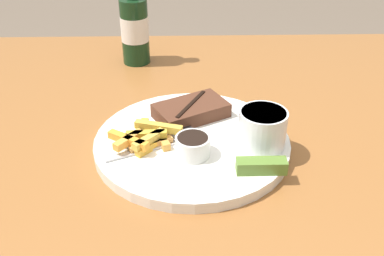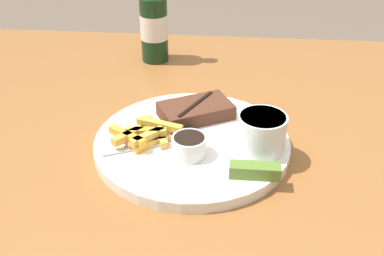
{
  "view_description": "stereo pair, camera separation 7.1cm",
  "coord_description": "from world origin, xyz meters",
  "px_view_note": "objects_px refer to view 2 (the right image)",
  "views": [
    {
      "loc": [
        -0.01,
        -0.6,
        1.18
      ],
      "look_at": [
        0.0,
        0.0,
        0.8
      ],
      "focal_mm": 42.0,
      "sensor_mm": 36.0,
      "label": 1
    },
    {
      "loc": [
        0.06,
        -0.6,
        1.18
      ],
      "look_at": [
        0.0,
        0.0,
        0.8
      ],
      "focal_mm": 42.0,
      "sensor_mm": 36.0,
      "label": 2
    }
  ],
  "objects_px": {
    "dipping_sauce_cup": "(191,145)",
    "dinner_plate": "(192,143)",
    "coleslaw_cup": "(262,131)",
    "pickle_spear": "(255,171)",
    "knife_utensil": "(186,124)",
    "fork_utensil": "(141,147)",
    "beer_bottle": "(154,25)",
    "steak_portion": "(197,111)"
  },
  "relations": [
    {
      "from": "steak_portion",
      "to": "coleslaw_cup",
      "type": "xyz_separation_m",
      "value": [
        0.11,
        -0.09,
        0.02
      ]
    },
    {
      "from": "knife_utensil",
      "to": "beer_bottle",
      "type": "relative_size",
      "value": 0.66
    },
    {
      "from": "steak_portion",
      "to": "beer_bottle",
      "type": "distance_m",
      "value": 0.31
    },
    {
      "from": "pickle_spear",
      "to": "beer_bottle",
      "type": "relative_size",
      "value": 0.31
    },
    {
      "from": "pickle_spear",
      "to": "fork_utensil",
      "type": "bearing_deg",
      "value": 162.34
    },
    {
      "from": "dinner_plate",
      "to": "steak_portion",
      "type": "xyz_separation_m",
      "value": [
        0.0,
        0.07,
        0.02
      ]
    },
    {
      "from": "pickle_spear",
      "to": "knife_utensil",
      "type": "distance_m",
      "value": 0.17
    },
    {
      "from": "pickle_spear",
      "to": "steak_portion",
      "type": "bearing_deg",
      "value": 121.01
    },
    {
      "from": "pickle_spear",
      "to": "dipping_sauce_cup",
      "type": "bearing_deg",
      "value": 155.0
    },
    {
      "from": "coleslaw_cup",
      "to": "fork_utensil",
      "type": "distance_m",
      "value": 0.19
    },
    {
      "from": "dipping_sauce_cup",
      "to": "fork_utensil",
      "type": "xyz_separation_m",
      "value": [
        -0.08,
        0.01,
        -0.02
      ]
    },
    {
      "from": "dipping_sauce_cup",
      "to": "beer_bottle",
      "type": "relative_size",
      "value": 0.23
    },
    {
      "from": "dinner_plate",
      "to": "knife_utensil",
      "type": "relative_size",
      "value": 2.05
    },
    {
      "from": "dipping_sauce_cup",
      "to": "steak_portion",
      "type": "bearing_deg",
      "value": 90.23
    },
    {
      "from": "dinner_plate",
      "to": "fork_utensil",
      "type": "height_order",
      "value": "fork_utensil"
    },
    {
      "from": "dinner_plate",
      "to": "beer_bottle",
      "type": "relative_size",
      "value": 1.36
    },
    {
      "from": "beer_bottle",
      "to": "dinner_plate",
      "type": "bearing_deg",
      "value": -71.44
    },
    {
      "from": "beer_bottle",
      "to": "steak_portion",
      "type": "bearing_deg",
      "value": -66.87
    },
    {
      "from": "dinner_plate",
      "to": "pickle_spear",
      "type": "relative_size",
      "value": 4.34
    },
    {
      "from": "dinner_plate",
      "to": "fork_utensil",
      "type": "distance_m",
      "value": 0.08
    },
    {
      "from": "steak_portion",
      "to": "pickle_spear",
      "type": "relative_size",
      "value": 1.94
    },
    {
      "from": "coleslaw_cup",
      "to": "pickle_spear",
      "type": "height_order",
      "value": "coleslaw_cup"
    },
    {
      "from": "dinner_plate",
      "to": "steak_portion",
      "type": "bearing_deg",
      "value": 88.11
    },
    {
      "from": "dinner_plate",
      "to": "dipping_sauce_cup",
      "type": "distance_m",
      "value": 0.05
    },
    {
      "from": "steak_portion",
      "to": "beer_bottle",
      "type": "height_order",
      "value": "beer_bottle"
    },
    {
      "from": "steak_portion",
      "to": "fork_utensil",
      "type": "bearing_deg",
      "value": -127.25
    },
    {
      "from": "pickle_spear",
      "to": "knife_utensil",
      "type": "height_order",
      "value": "pickle_spear"
    },
    {
      "from": "steak_portion",
      "to": "coleslaw_cup",
      "type": "bearing_deg",
      "value": -40.51
    },
    {
      "from": "coleslaw_cup",
      "to": "knife_utensil",
      "type": "relative_size",
      "value": 0.49
    },
    {
      "from": "steak_portion",
      "to": "coleslaw_cup",
      "type": "relative_size",
      "value": 1.88
    },
    {
      "from": "dipping_sauce_cup",
      "to": "beer_bottle",
      "type": "distance_m",
      "value": 0.41
    },
    {
      "from": "dinner_plate",
      "to": "dipping_sauce_cup",
      "type": "bearing_deg",
      "value": -86.49
    },
    {
      "from": "fork_utensil",
      "to": "pickle_spear",
      "type": "bearing_deg",
      "value": -41.56
    },
    {
      "from": "pickle_spear",
      "to": "fork_utensil",
      "type": "height_order",
      "value": "pickle_spear"
    },
    {
      "from": "steak_portion",
      "to": "dipping_sauce_cup",
      "type": "height_order",
      "value": "dipping_sauce_cup"
    },
    {
      "from": "dinner_plate",
      "to": "coleslaw_cup",
      "type": "distance_m",
      "value": 0.12
    },
    {
      "from": "dinner_plate",
      "to": "coleslaw_cup",
      "type": "relative_size",
      "value": 4.21
    },
    {
      "from": "dipping_sauce_cup",
      "to": "beer_bottle",
      "type": "height_order",
      "value": "beer_bottle"
    },
    {
      "from": "dipping_sauce_cup",
      "to": "dinner_plate",
      "type": "bearing_deg",
      "value": 93.51
    },
    {
      "from": "coleslaw_cup",
      "to": "fork_utensil",
      "type": "relative_size",
      "value": 0.59
    },
    {
      "from": "pickle_spear",
      "to": "beer_bottle",
      "type": "bearing_deg",
      "value": 116.11
    },
    {
      "from": "fork_utensil",
      "to": "dipping_sauce_cup",
      "type": "bearing_deg",
      "value": -31.91
    }
  ]
}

